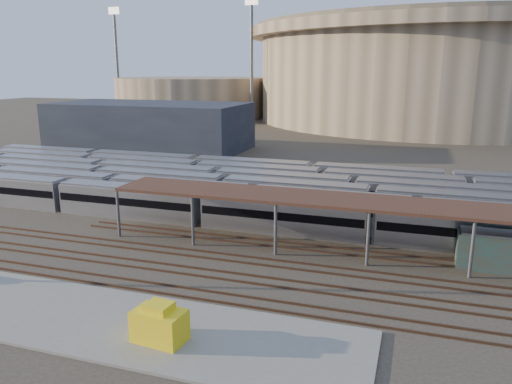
{
  "coord_description": "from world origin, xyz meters",
  "views": [
    {
      "loc": [
        21.38,
        -41.77,
        17.26
      ],
      "look_at": [
        3.68,
        12.0,
        3.22
      ],
      "focal_mm": 35.0,
      "sensor_mm": 36.0,
      "label": 1
    }
  ],
  "objects": [
    {
      "name": "secondary_arena",
      "position": [
        -60.0,
        130.0,
        7.0
      ],
      "size": [
        56.0,
        56.0,
        14.0
      ],
      "primitive_type": "cylinder",
      "color": "tan",
      "rests_on": "ground"
    },
    {
      "name": "empty_tracks",
      "position": [
        0.0,
        -5.0,
        0.09
      ],
      "size": [
        170.0,
        9.62,
        0.18
      ],
      "color": "#4C3323",
      "rests_on": "ground"
    },
    {
      "name": "inspection_shed",
      "position": [
        22.0,
        4.0,
        4.98
      ],
      "size": [
        60.3,
        6.0,
        5.3
      ],
      "color": "#5A5B5F",
      "rests_on": "ground"
    },
    {
      "name": "ground",
      "position": [
        0.0,
        0.0,
        0.0
      ],
      "size": [
        420.0,
        420.0,
        0.0
      ],
      "primitive_type": "plane",
      "color": "#383026",
      "rests_on": "ground"
    },
    {
      "name": "floodlight_0",
      "position": [
        -30.0,
        110.0,
        20.65
      ],
      "size": [
        4.0,
        1.0,
        38.4
      ],
      "color": "#5A5B5F",
      "rests_on": "ground"
    },
    {
      "name": "floodlight_3",
      "position": [
        -10.0,
        160.0,
        20.65
      ],
      "size": [
        4.0,
        1.0,
        38.4
      ],
      "color": "#5A5B5F",
      "rests_on": "ground"
    },
    {
      "name": "apron",
      "position": [
        -5.0,
        -15.0,
        0.1
      ],
      "size": [
        50.0,
        9.0,
        0.2
      ],
      "primitive_type": "cube",
      "color": "gray",
      "rests_on": "ground"
    },
    {
      "name": "subway_trains",
      "position": [
        1.69,
        18.5,
        1.8
      ],
      "size": [
        125.99,
        23.9,
        3.6
      ],
      "color": "silver",
      "rests_on": "ground"
    },
    {
      "name": "floodlight_1",
      "position": [
        -85.0,
        120.0,
        20.65
      ],
      "size": [
        4.0,
        1.0,
        38.4
      ],
      "color": "#5A5B5F",
      "rests_on": "ground"
    },
    {
      "name": "stadium",
      "position": [
        25.0,
        140.0,
        16.47
      ],
      "size": [
        124.0,
        124.0,
        32.5
      ],
      "color": "tan",
      "rests_on": "ground"
    },
    {
      "name": "yellow_equipment",
      "position": [
        6.45,
        -16.2,
        1.24
      ],
      "size": [
        3.5,
        2.39,
        2.07
      ],
      "primitive_type": "cube",
      "rotation": [
        0.0,
        0.0,
        -0.1
      ],
      "color": "yellow",
      "rests_on": "apron"
    },
    {
      "name": "service_building",
      "position": [
        -35.0,
        55.0,
        5.0
      ],
      "size": [
        42.0,
        20.0,
        10.0
      ],
      "primitive_type": "cube",
      "color": "#1E232D",
      "rests_on": "ground"
    }
  ]
}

